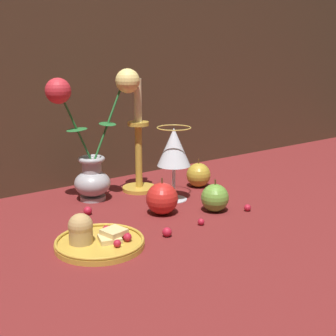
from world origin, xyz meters
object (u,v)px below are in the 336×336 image
object	(u,v)px
vase	(93,145)
apple_beside_vase	(215,198)
wine_glass	(174,149)
plate_with_pastries	(96,239)
candlestick	(139,153)
apple_near_glass	(162,199)
apple_at_table_edge	(198,175)

from	to	relation	value
vase	apple_beside_vase	size ratio (longest dim) A/B	4.18
vase	wine_glass	world-z (taller)	vase
wine_glass	plate_with_pastries	bearing A→B (deg)	-154.18
plate_with_pastries	apple_beside_vase	size ratio (longest dim) A/B	2.24
candlestick	apple_beside_vase	world-z (taller)	candlestick
vase	wine_glass	xyz separation A→B (m)	(0.16, -0.12, -0.01)
apple_near_glass	apple_at_table_edge	size ratio (longest dim) A/B	1.10
wine_glass	vase	bearing A→B (deg)	143.19
apple_beside_vase	apple_at_table_edge	world-z (taller)	apple_at_table_edge
vase	candlestick	size ratio (longest dim) A/B	1.05
candlestick	wine_glass	bearing A→B (deg)	-77.38
plate_with_pastries	apple_at_table_edge	distance (m)	0.46
apple_beside_vase	apple_at_table_edge	size ratio (longest dim) A/B	0.98
wine_glass	apple_near_glass	world-z (taller)	wine_glass
vase	candlestick	world-z (taller)	vase
candlestick	apple_near_glass	size ratio (longest dim) A/B	3.56
apple_near_glass	apple_beside_vase	bearing A→B (deg)	-27.69
plate_with_pastries	apple_beside_vase	bearing A→B (deg)	3.00
vase	apple_near_glass	xyz separation A→B (m)	(0.07, -0.19, -0.10)
candlestick	apple_at_table_edge	size ratio (longest dim) A/B	3.90
vase	wine_glass	bearing A→B (deg)	-36.81
wine_glass	apple_beside_vase	size ratio (longest dim) A/B	2.40
vase	plate_with_pastries	world-z (taller)	vase
plate_with_pastries	apple_beside_vase	world-z (taller)	apple_beside_vase
wine_glass	apple_at_table_edge	xyz separation A→B (m)	(0.12, 0.05, -0.10)
apple_near_glass	apple_at_table_edge	xyz separation A→B (m)	(0.21, 0.12, -0.00)
vase	plate_with_pastries	xyz separation A→B (m)	(-0.14, -0.26, -0.12)
plate_with_pastries	candlestick	distance (m)	0.38
wine_glass	apple_near_glass	distance (m)	0.14
apple_beside_vase	apple_near_glass	world-z (taller)	apple_near_glass
candlestick	plate_with_pastries	bearing A→B (deg)	-135.70
plate_with_pastries	wine_glass	xyz separation A→B (m)	(0.29, 0.14, 0.11)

